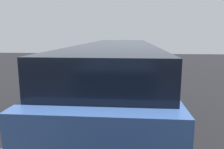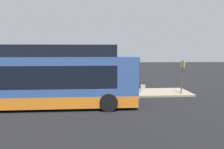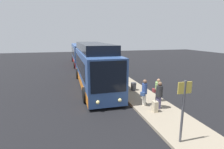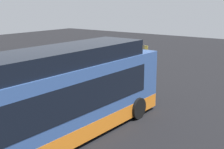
{
  "view_description": "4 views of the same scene",
  "coord_description": "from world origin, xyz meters",
  "px_view_note": "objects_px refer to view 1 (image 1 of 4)",
  "views": [
    {
      "loc": [
        -9.1,
        -0.46,
        4.26
      ],
      "look_at": [
        3.34,
        0.61,
        1.96
      ],
      "focal_mm": 35.0,
      "sensor_mm": 36.0,
      "label": 1
    },
    {
      "loc": [
        2.61,
        -11.26,
        3.64
      ],
      "look_at": [
        3.34,
        0.61,
        1.96
      ],
      "focal_mm": 28.0,
      "sensor_mm": 36.0,
      "label": 2
    },
    {
      "loc": [
        14.71,
        -2.41,
        4.52
      ],
      "look_at": [
        3.34,
        0.61,
        1.96
      ],
      "focal_mm": 28.0,
      "sensor_mm": 36.0,
      "label": 3
    },
    {
      "loc": [
        -9.59,
        -9.17,
        5.77
      ],
      "look_at": [
        3.34,
        0.61,
        1.96
      ],
      "focal_mm": 50.0,
      "sensor_mm": 36.0,
      "label": 4
    }
  ],
  "objects_px": {
    "passenger_boarding": "(68,86)",
    "bus_lead": "(118,98)",
    "sign_post": "(100,64)",
    "passenger_with_bags": "(88,83)",
    "suitcase": "(88,88)",
    "trash_bin": "(66,107)",
    "passenger_waiting": "(81,81)"
  },
  "relations": [
    {
      "from": "passenger_boarding",
      "to": "bus_lead",
      "type": "bearing_deg",
      "value": 37.66
    },
    {
      "from": "sign_post",
      "to": "passenger_with_bags",
      "type": "bearing_deg",
      "value": 176.41
    },
    {
      "from": "suitcase",
      "to": "trash_bin",
      "type": "relative_size",
      "value": 1.37
    },
    {
      "from": "sign_post",
      "to": "bus_lead",
      "type": "bearing_deg",
      "value": -168.14
    },
    {
      "from": "bus_lead",
      "to": "passenger_waiting",
      "type": "distance_m",
      "value": 7.21
    },
    {
      "from": "passenger_boarding",
      "to": "sign_post",
      "type": "bearing_deg",
      "value": 166.16
    },
    {
      "from": "sign_post",
      "to": "trash_bin",
      "type": "relative_size",
      "value": 4.12
    },
    {
      "from": "passenger_boarding",
      "to": "suitcase",
      "type": "xyz_separation_m",
      "value": [
        1.56,
        -1.03,
        -0.51
      ]
    },
    {
      "from": "passenger_with_bags",
      "to": "sign_post",
      "type": "height_order",
      "value": "sign_post"
    },
    {
      "from": "bus_lead",
      "to": "passenger_boarding",
      "type": "relative_size",
      "value": 7.26
    },
    {
      "from": "trash_bin",
      "to": "sign_post",
      "type": "bearing_deg",
      "value": -6.27
    },
    {
      "from": "bus_lead",
      "to": "passenger_waiting",
      "type": "xyz_separation_m",
      "value": [
        6.51,
        3.01,
        -0.75
      ]
    },
    {
      "from": "bus_lead",
      "to": "sign_post",
      "type": "xyz_separation_m",
      "value": [
        9.94,
        2.09,
        -0.0
      ]
    },
    {
      "from": "suitcase",
      "to": "bus_lead",
      "type": "bearing_deg",
      "value": -159.85
    },
    {
      "from": "sign_post",
      "to": "trash_bin",
      "type": "bearing_deg",
      "value": 173.73
    },
    {
      "from": "sign_post",
      "to": "passenger_waiting",
      "type": "bearing_deg",
      "value": 165.01
    },
    {
      "from": "passenger_with_bags",
      "to": "sign_post",
      "type": "xyz_separation_m",
      "value": [
        4.15,
        -0.26,
        0.73
      ]
    },
    {
      "from": "passenger_waiting",
      "to": "suitcase",
      "type": "bearing_deg",
      "value": -112.52
    },
    {
      "from": "passenger_waiting",
      "to": "sign_post",
      "type": "relative_size",
      "value": 0.64
    },
    {
      "from": "suitcase",
      "to": "sign_post",
      "type": "height_order",
      "value": "sign_post"
    },
    {
      "from": "passenger_boarding",
      "to": "passenger_waiting",
      "type": "height_order",
      "value": "passenger_waiting"
    },
    {
      "from": "passenger_with_bags",
      "to": "sign_post",
      "type": "distance_m",
      "value": 4.22
    },
    {
      "from": "bus_lead",
      "to": "passenger_with_bags",
      "type": "height_order",
      "value": "bus_lead"
    },
    {
      "from": "bus_lead",
      "to": "passenger_with_bags",
      "type": "xyz_separation_m",
      "value": [
        5.8,
        2.35,
        -0.74
      ]
    },
    {
      "from": "passenger_boarding",
      "to": "passenger_waiting",
      "type": "distance_m",
      "value": 1.28
    },
    {
      "from": "sign_post",
      "to": "trash_bin",
      "type": "distance_m",
      "value": 7.51
    },
    {
      "from": "passenger_waiting",
      "to": "sign_post",
      "type": "distance_m",
      "value": 3.63
    },
    {
      "from": "suitcase",
      "to": "trash_bin",
      "type": "xyz_separation_m",
      "value": [
        -4.31,
        0.36,
        -0.0
      ]
    },
    {
      "from": "sign_post",
      "to": "passenger_boarding",
      "type": "bearing_deg",
      "value": 162.14
    },
    {
      "from": "passenger_waiting",
      "to": "trash_bin",
      "type": "bearing_deg",
      "value": 118.43
    },
    {
      "from": "passenger_with_bags",
      "to": "passenger_boarding",
      "type": "bearing_deg",
      "value": -111.38
    },
    {
      "from": "suitcase",
      "to": "sign_post",
      "type": "xyz_separation_m",
      "value": [
        3.03,
        -0.45,
        1.34
      ]
    }
  ]
}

